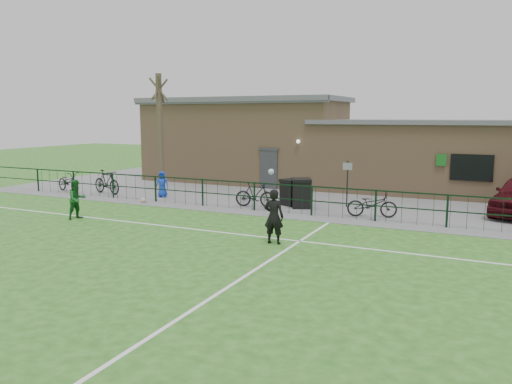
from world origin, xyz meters
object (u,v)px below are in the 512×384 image
at_px(bicycle_e, 372,204).
at_px(outfield_player, 77,199).
at_px(bicycle_a, 68,182).
at_px(bare_tree, 160,134).
at_px(wheelie_bin_right, 291,193).
at_px(wheelie_bin_left, 302,194).
at_px(bicycle_d, 255,195).
at_px(sign_post, 347,184).
at_px(ball_ground, 143,200).
at_px(spectator_child, 162,184).
at_px(bicycle_b, 107,182).

distance_m(bicycle_e, outfield_player, 11.34).
distance_m(bicycle_a, outfield_player, 7.41).
relative_size(bicycle_a, outfield_player, 1.28).
height_order(bare_tree, bicycle_a, bare_tree).
bearing_deg(bare_tree, wheelie_bin_right, -5.26).
distance_m(wheelie_bin_left, wheelie_bin_right, 0.73).
height_order(bicycle_a, bicycle_d, bicycle_d).
relative_size(wheelie_bin_right, bicycle_e, 0.56).
xyz_separation_m(sign_post, ball_ground, (-8.61, -2.88, -0.90)).
xyz_separation_m(bare_tree, bicycle_a, (-4.45, -1.93, -2.47)).
bearing_deg(bicycle_e, sign_post, 27.15).
xyz_separation_m(wheelie_bin_right, bicycle_a, (-11.89, -1.25, -0.02)).
distance_m(bicycle_a, bicycle_e, 15.67).
distance_m(wheelie_bin_right, spectator_child, 6.46).
relative_size(wheelie_bin_left, bicycle_a, 0.60).
bearing_deg(wheelie_bin_left, bicycle_e, -37.05).
bearing_deg(bicycle_a, ball_ground, -84.68).
xyz_separation_m(wheelie_bin_right, spectator_child, (-6.43, -0.63, 0.09)).
bearing_deg(bicycle_d, sign_post, -73.09).
bearing_deg(wheelie_bin_right, sign_post, 35.94).
bearing_deg(wheelie_bin_left, sign_post, 5.74).
xyz_separation_m(bare_tree, outfield_player, (1.08, -6.86, -2.24)).
distance_m(sign_post, ball_ground, 9.12).
xyz_separation_m(wheelie_bin_left, bicycle_a, (-12.50, -0.86, -0.07)).
bearing_deg(bare_tree, ball_ground, -68.79).
height_order(bicycle_d, bicycle_e, bicycle_d).
bearing_deg(ball_ground, bare_tree, 111.21).
relative_size(bicycle_d, spectator_child, 1.43).
distance_m(bicycle_b, bicycle_e, 13.36).
height_order(bicycle_b, spectator_child, spectator_child).
bearing_deg(ball_ground, wheelie_bin_left, 15.38).
bearing_deg(bicycle_a, sign_post, -66.82).
height_order(wheelie_bin_left, bicycle_d, wheelie_bin_left).
height_order(bare_tree, wheelie_bin_left, bare_tree).
relative_size(wheelie_bin_right, sign_post, 0.53).
height_order(wheelie_bin_left, sign_post, sign_post).
bearing_deg(bicycle_a, bicycle_b, -67.36).
xyz_separation_m(bicycle_a, bicycle_e, (15.67, 0.13, -0.01)).
height_order(bare_tree, bicycle_d, bare_tree).
relative_size(bare_tree, wheelie_bin_left, 5.15).
relative_size(wheelie_bin_right, bicycle_b, 0.54).
height_order(sign_post, bicycle_d, sign_post).
bearing_deg(spectator_child, bare_tree, 105.65).
height_order(sign_post, ball_ground, sign_post).
height_order(bicycle_d, ball_ground, bicycle_d).
xyz_separation_m(wheelie_bin_right, ball_ground, (-6.29, -2.28, -0.43)).
distance_m(bicycle_b, bicycle_d, 8.35).
bearing_deg(outfield_player, wheelie_bin_left, -36.35).
bearing_deg(wheelie_bin_right, wheelie_bin_left, -10.68).
bearing_deg(bicycle_d, wheelie_bin_left, -77.24).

